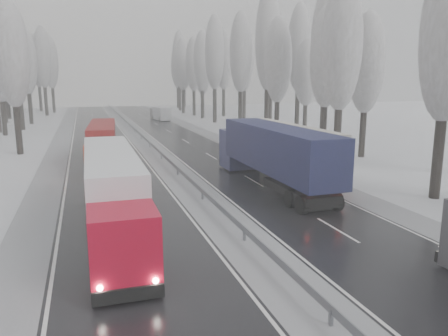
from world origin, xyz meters
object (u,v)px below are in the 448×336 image
box_truck_distant (161,114)px  truck_red_red (102,141)px  truck_red_white (112,188)px  truck_blue_box (271,151)px  truck_cream_box (280,146)px

box_truck_distant → truck_red_red: truck_red_red is taller
truck_red_white → truck_red_red: size_ratio=1.09×
truck_blue_box → truck_red_red: bearing=131.6°
truck_red_red → truck_cream_box: bearing=-30.0°
box_truck_distant → truck_cream_box: bearing=-96.9°
truck_red_white → truck_blue_box: bearing=30.6°
truck_cream_box → truck_red_white: size_ratio=1.04×
truck_blue_box → truck_red_red: size_ratio=1.21×
truck_red_white → truck_cream_box: bearing=36.1°
truck_blue_box → truck_red_white: truck_blue_box is taller
truck_red_red → truck_blue_box: bearing=-43.6°
truck_cream_box → truck_red_red: 16.79m
truck_cream_box → box_truck_distant: 54.09m
truck_cream_box → truck_blue_box: bearing=-126.4°
truck_blue_box → truck_cream_box: size_ratio=1.07×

